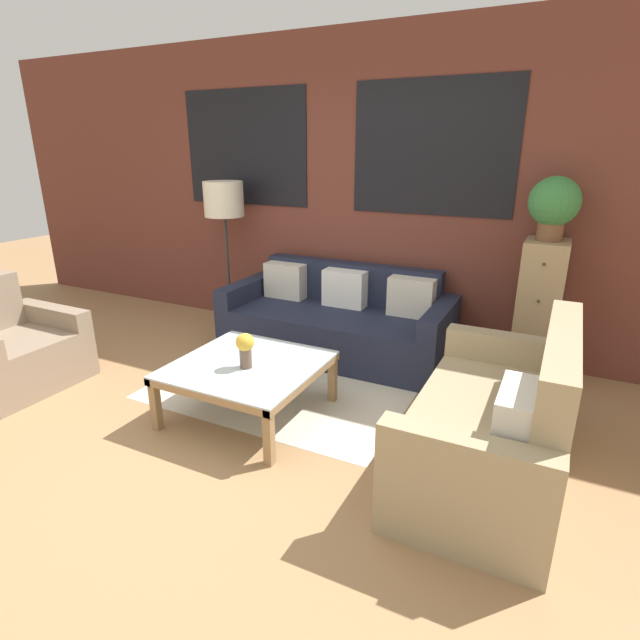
{
  "coord_description": "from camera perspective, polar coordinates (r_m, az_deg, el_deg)",
  "views": [
    {
      "loc": [
        2.08,
        -1.99,
        1.82
      ],
      "look_at": [
        0.46,
        1.26,
        0.55
      ],
      "focal_mm": 28.0,
      "sensor_mm": 36.0,
      "label": 1
    }
  ],
  "objects": [
    {
      "name": "wall_back_brick",
      "position": [
        4.91,
        1.4,
        14.46
      ],
      "size": [
        8.4,
        0.09,
        2.8
      ],
      "color": "brown",
      "rests_on": "ground_plane"
    },
    {
      "name": "floor_lamp",
      "position": [
        5.14,
        -10.92,
        12.87
      ],
      "size": [
        0.39,
        0.39,
        1.5
      ],
      "color": "#2D2D2D",
      "rests_on": "ground_plane"
    },
    {
      "name": "ground_plane",
      "position": [
        3.41,
        -17.1,
        -13.96
      ],
      "size": [
        16.0,
        16.0,
        0.0
      ],
      "primitive_type": "plane",
      "color": "#9E754C"
    },
    {
      "name": "potted_plant",
      "position": [
        4.18,
        25.18,
        11.9
      ],
      "size": [
        0.37,
        0.37,
        0.48
      ],
      "color": "brown",
      "rests_on": "drawer_cabinet"
    },
    {
      "name": "coffee_table",
      "position": [
        3.53,
        -8.26,
        -5.71
      ],
      "size": [
        0.97,
        0.97,
        0.4
      ],
      "color": "silver",
      "rests_on": "ground_plane"
    },
    {
      "name": "rug",
      "position": [
        4.12,
        -3.34,
        -6.92
      ],
      "size": [
        1.98,
        1.64,
        0.0
      ],
      "color": "beige",
      "rests_on": "ground_plane"
    },
    {
      "name": "couch_dark",
      "position": [
        4.6,
        2.03,
        -0.24
      ],
      "size": [
        2.05,
        0.88,
        0.78
      ],
      "color": "#1E2338",
      "rests_on": "ground_plane"
    },
    {
      "name": "flower_vase",
      "position": [
        3.39,
        -8.54,
        -3.12
      ],
      "size": [
        0.12,
        0.12,
        0.25
      ],
      "color": "brown",
      "rests_on": "coffee_table"
    },
    {
      "name": "settee_vintage",
      "position": [
        3.06,
        19.43,
        -11.53
      ],
      "size": [
        0.8,
        1.54,
        0.92
      ],
      "color": "tan",
      "rests_on": "ground_plane"
    },
    {
      "name": "armchair_corner",
      "position": [
        4.66,
        -31.72,
        -3.08
      ],
      "size": [
        0.8,
        0.86,
        0.84
      ],
      "color": "#84705B",
      "rests_on": "ground_plane"
    },
    {
      "name": "drawer_cabinet",
      "position": [
        4.34,
        23.62,
        0.88
      ],
      "size": [
        0.32,
        0.41,
        1.14
      ],
      "color": "tan",
      "rests_on": "ground_plane"
    }
  ]
}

